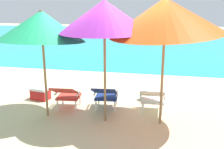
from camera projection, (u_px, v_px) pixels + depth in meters
name	position (u px, v px, depth m)	size (l,w,h in m)	color
ground_plane	(131.00, 68.00, 10.11)	(40.00, 40.00, 0.00)	beige
ocean_band	(147.00, 40.00, 17.93)	(40.00, 18.00, 0.01)	#28B2B7
lounge_chair_left	(67.00, 94.00, 6.07)	(0.61, 0.92, 0.68)	red
lounge_chair_center	(106.00, 94.00, 6.05)	(0.61, 0.92, 0.68)	navy
lounge_chair_right	(153.00, 97.00, 5.86)	(0.56, 0.88, 0.68)	silver
beach_umbrella_left	(42.00, 26.00, 5.38)	(2.19, 2.22, 2.36)	olive
beach_umbrella_center	(104.00, 16.00, 5.05)	(2.48, 2.48, 2.52)	olive
beach_umbrella_right	(165.00, 16.00, 4.93)	(3.08, 3.07, 2.62)	olive
beach_ball	(144.00, 95.00, 6.81)	(0.25, 0.25, 0.25)	#0A93AD
cooler_box	(40.00, 93.00, 6.84)	(0.52, 0.40, 0.32)	red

